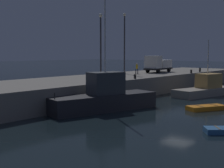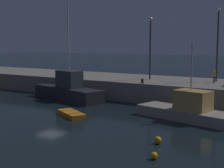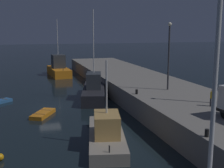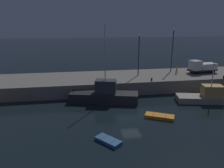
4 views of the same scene
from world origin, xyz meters
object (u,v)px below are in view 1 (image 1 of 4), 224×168
dockworker (137,68)px  bollard_central (135,76)px  utility_truck (158,64)px  bollard_west (200,70)px  rowboat_white_mid (206,108)px  fishing_boat_white (206,88)px  lamp_post_west (101,40)px  bollard_east (191,71)px  fishing_trawler_red (104,98)px  lamp_post_east (124,39)px

dockworker → bollard_central: bearing=-145.5°
utility_truck → bollard_west: bearing=-38.6°
bollard_west → rowboat_white_mid: bearing=-153.1°
utility_truck → dockworker: size_ratio=3.85×
bollard_west → fishing_boat_white: bearing=-151.0°
lamp_post_west → dockworker: 8.83m
dockworker → bollard_east: (6.78, -5.03, -0.62)m
bollard_east → fishing_boat_white: bearing=-140.4°
fishing_boat_white → bollard_east: fishing_boat_white is taller
fishing_trawler_red → lamp_post_east: (15.20, 9.48, 6.15)m
fishing_boat_white → dockworker: 10.43m
utility_truck → lamp_post_west: bearing=-179.4°
lamp_post_east → bollard_east: size_ratio=16.67×
fishing_boat_white → bollard_west: (10.09, 5.59, 1.71)m
utility_truck → dockworker: bearing=177.6°
fishing_trawler_red → bollard_central: 9.21m
fishing_trawler_red → lamp_post_west: size_ratio=1.52×
fishing_trawler_red → lamp_post_west: 11.78m
bollard_west → bollard_central: bollard_west is taller
bollard_east → utility_truck: bearing=108.0°
fishing_boat_white → bollard_central: (-7.41, 5.48, 1.65)m
lamp_post_east → bollard_central: lamp_post_east is taller
fishing_boat_white → utility_truck: fishing_boat_white is taller
lamp_post_west → utility_truck: lamp_post_west is taller
fishing_trawler_red → dockworker: 17.32m
rowboat_white_mid → bollard_central: (2.30, 9.95, 2.33)m
rowboat_white_mid → fishing_trawler_red: bearing=131.6°
lamp_post_east → bollard_west: (10.98, -6.59, -4.70)m
fishing_boat_white → lamp_post_east: bearing=94.2°
dockworker → fishing_trawler_red: bearing=-154.3°
fishing_trawler_red → lamp_post_east: fishing_trawler_red is taller
lamp_post_west → fishing_trawler_red: bearing=-136.4°
fishing_trawler_red → bollard_east: bearing=6.2°
lamp_post_west → bollard_west: size_ratio=11.99×
fishing_trawler_red → utility_truck: 22.08m
rowboat_white_mid → bollard_east: (15.91, 9.61, 2.33)m
bollard_central → bollard_east: (13.61, -0.34, 0.00)m
lamp_post_east → dockworker: (0.31, -2.01, -4.14)m
rowboat_white_mid → utility_truck: size_ratio=0.66×
fishing_trawler_red → bollard_west: bearing=6.3°
rowboat_white_mid → lamp_post_west: 15.78m
utility_truck → bollard_west: 7.05m
fishing_boat_white → utility_truck: (4.64, 9.95, 2.66)m
bollard_central → fishing_trawler_red: bearing=-162.2°
fishing_trawler_red → lamp_post_east: bearing=32.0°
dockworker → bollard_west: dockworker is taller
rowboat_white_mid → bollard_east: 18.73m
lamp_post_west → utility_truck: 13.65m
lamp_post_west → rowboat_white_mid: bearing=-94.4°
fishing_trawler_red → lamp_post_east: 18.94m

